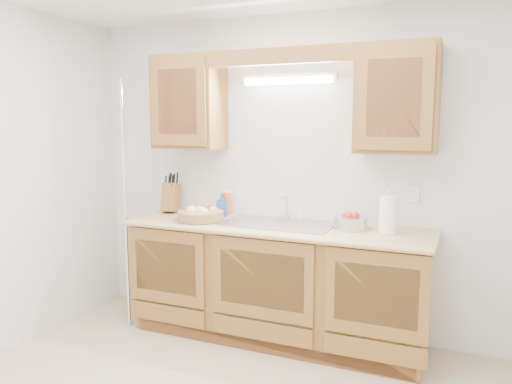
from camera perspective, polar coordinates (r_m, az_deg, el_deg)
The scene contains 17 objects.
room at distance 2.65m, azimuth -6.74°, elevation -1.12°, with size 3.52×3.50×2.50m.
base_cabinets at distance 3.90m, azimuth 2.42°, elevation -10.35°, with size 2.20×0.60×0.86m, color brown.
countertop at distance 3.77m, azimuth 2.38°, elevation -4.06°, with size 2.30×0.63×0.04m, color tan.
upper_cabinet_left at distance 4.19m, azimuth -7.63°, elevation 10.08°, with size 0.55×0.33×0.75m, color brown.
upper_cabinet_right at distance 3.63m, azimuth 15.87°, elevation 10.18°, with size 0.55×0.33×0.75m, color brown.
valance at distance 3.72m, azimuth 2.52°, elevation 15.28°, with size 2.20×0.05×0.12m, color brown.
fluorescent_fixture at distance 3.92m, azimuth 3.71°, elevation 12.80°, with size 0.76×0.08×0.08m.
sink at distance 3.80m, azimuth 2.49°, elevation -4.76°, with size 0.84×0.46×0.36m.
wire_shelf_pole at distance 4.12m, azimuth -14.70°, elevation -1.59°, with size 0.03×0.03×2.00m, color silver.
outlet_plate at distance 3.81m, azimuth 17.58°, elevation -0.19°, with size 0.08×0.01×0.12m, color white.
fruit_basket at distance 3.94m, azimuth -6.33°, elevation -2.54°, with size 0.48×0.48×0.11m.
knife_block at distance 4.34m, azimuth -9.70°, elevation -0.61°, with size 0.16×0.22×0.35m.
orange_canister at distance 4.17m, azimuth -3.43°, elevation -1.21°, with size 0.08×0.08×0.20m.
soap_bottle at distance 4.11m, azimuth -3.90°, elevation -1.44°, with size 0.09×0.09×0.19m, color #224EAB.
sponge at distance 3.86m, azimuth 11.27°, elevation -3.49°, with size 0.12×0.08×0.02m.
paper_towel at distance 3.57m, azimuth 14.87°, elevation -2.57°, with size 0.15×0.15×0.31m.
apple_bowl at distance 3.68m, azimuth 10.77°, elevation -3.34°, with size 0.30×0.30×0.13m.
Camera 1 is at (1.31, -2.26, 1.67)m, focal length 35.00 mm.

